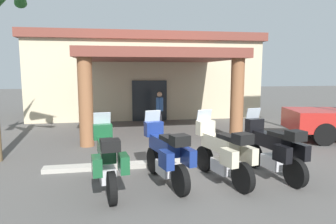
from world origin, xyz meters
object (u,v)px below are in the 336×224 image
object	(u,v)px
motel_building	(144,75)
motorcycle_green	(107,159)
motorcycle_black	(274,149)
pedestrian	(160,108)
motorcycle_cream	(223,152)
motorcycle_blue	(166,154)

from	to	relation	value
motel_building	motorcycle_green	distance (m)	12.20
motorcycle_black	pedestrian	size ratio (longest dim) A/B	1.31
motorcycle_green	motorcycle_black	world-z (taller)	same
motel_building	pedestrian	world-z (taller)	motel_building
motorcycle_green	motorcycle_cream	xyz separation A→B (m)	(2.66, 0.06, 0.00)
motorcycle_blue	motorcycle_cream	world-z (taller)	same
motorcycle_black	pedestrian	bearing A→B (deg)	5.42
motorcycle_cream	pedestrian	xyz separation A→B (m)	(-0.45, 6.59, 0.27)
motel_building	motorcycle_green	xyz separation A→B (m)	(-2.10, -11.90, -1.66)
motorcycle_blue	motorcycle_green	bearing A→B (deg)	83.46
motorcycle_green	motel_building	bearing A→B (deg)	-17.24
pedestrian	motel_building	bearing A→B (deg)	122.33
motorcycle_green	motorcycle_black	xyz separation A→B (m)	(3.98, 0.13, 0.00)
motorcycle_green	pedestrian	bearing A→B (deg)	-25.54
motorcycle_cream	motel_building	bearing A→B (deg)	-11.47
motorcycle_blue	motorcycle_black	size ratio (longest dim) A/B	0.99
motorcycle_green	motorcycle_cream	bearing A→B (deg)	-95.94
motorcycle_green	motorcycle_blue	bearing A→B (deg)	-90.40
motorcycle_black	motorcycle_cream	bearing A→B (deg)	83.13
pedestrian	motorcycle_cream	bearing A→B (deg)	-54.82
motorcycle_cream	motorcycle_black	size ratio (longest dim) A/B	0.99
pedestrian	motorcycle_green	bearing A→B (deg)	-77.08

